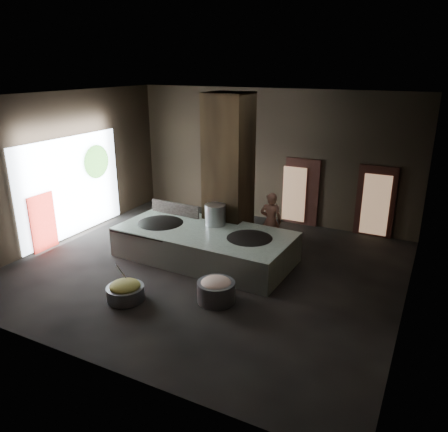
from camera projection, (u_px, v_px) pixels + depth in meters
The scene contains 28 objects.
floor at pixel (207, 269), 11.91m from camera, with size 10.00×9.00×0.10m, color black.
ceiling at pixel (205, 94), 10.39m from camera, with size 10.00×9.00×0.10m, color black.
back_wall at pixel (271, 156), 14.98m from camera, with size 10.00×0.10×4.50m, color black.
front_wall at pixel (74, 252), 7.32m from camera, with size 10.00×0.10×4.50m, color black.
left_wall at pixel (62, 167), 13.31m from camera, with size 0.10×9.00×4.50m, color black.
right_wall at pixel (420, 217), 8.99m from camera, with size 0.10×9.00×4.50m, color black.
pillar at pixel (229, 171), 12.88m from camera, with size 1.20×1.20×4.50m, color black.
hearth_platform at pixel (205, 244), 12.30m from camera, with size 4.90×2.35×0.85m, color #AEC1AE.
platform_cap at pixel (205, 231), 12.18m from camera, with size 4.80×2.30×0.03m, color black.
wok_left at pixel (161, 226), 12.78m from camera, with size 1.55×1.55×0.43m, color black.
wok_left_rim at pixel (160, 224), 12.75m from camera, with size 1.58×1.58×0.05m, color black.
wok_right at pixel (249, 241), 11.66m from camera, with size 1.44×1.44×0.41m, color black.
wok_right_rim at pixel (249, 239), 11.64m from camera, with size 1.47×1.47×0.05m, color black.
stock_pot at pixel (215, 215), 12.51m from camera, with size 0.60×0.60×0.64m, color #9B9EA2.
splash_guard at pixel (175, 209), 13.36m from camera, with size 1.71×0.06×0.43m, color black.
cook at pixel (271, 221), 12.78m from camera, with size 0.64×0.41×1.74m, color #97604D.
veg_basin at pixel (126, 293), 10.22m from camera, with size 0.88×0.88×0.32m, color slate.
veg_fill at pixel (125, 286), 10.16m from camera, with size 0.72×0.72×0.22m, color olive.
ladle at pixel (123, 274), 10.29m from camera, with size 0.03×0.03×0.70m, color #9B9EA2.
meat_basin at pixel (216, 292), 10.12m from camera, with size 0.89×0.89×0.49m, color slate.
meat_fill at pixel (216, 284), 10.05m from camera, with size 0.73×0.73×0.28m, color tan.
doorway_near at pixel (302, 193), 14.76m from camera, with size 1.18×0.08×2.38m, color black.
doorway_near_glow at pixel (294, 194), 14.82m from camera, with size 0.79×0.04×1.88m, color #8C6647.
doorway_far at pixel (375, 203), 13.73m from camera, with size 1.18×0.08×2.38m, color black.
doorway_far_glow at pixel (375, 205), 13.69m from camera, with size 0.83×0.04×1.95m, color #8C6647.
left_opening at pixel (71, 187), 13.65m from camera, with size 0.04×4.20×3.10m, color white.
pavilion_sliver at pixel (43, 222), 12.77m from camera, with size 0.05×0.90×1.70m, color maroon.
tree_silhouette at pixel (97, 162), 14.33m from camera, with size 0.28×1.10×1.10m, color #194714.
Camera 1 is at (5.29, -9.39, 5.24)m, focal length 35.00 mm.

